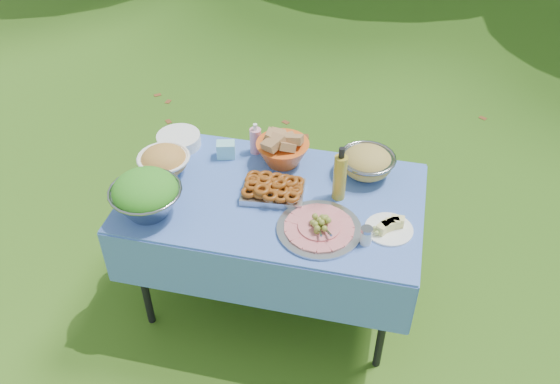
# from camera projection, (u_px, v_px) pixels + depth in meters

# --- Properties ---
(ground) EXTENTS (80.00, 80.00, 0.00)m
(ground) POSITION_uv_depth(u_px,v_px,m) (274.00, 296.00, 3.41)
(ground) COLOR #0E3309
(ground) RESTS_ON ground
(picnic_table) EXTENTS (1.46, 0.86, 0.76)m
(picnic_table) POSITION_uv_depth(u_px,v_px,m) (274.00, 250.00, 3.17)
(picnic_table) COLOR #84BDFF
(picnic_table) RESTS_ON ground
(salad_bowl) EXTENTS (0.35, 0.35, 0.22)m
(salad_bowl) POSITION_uv_depth(u_px,v_px,m) (146.00, 195.00, 2.76)
(salad_bowl) COLOR gray
(salad_bowl) RESTS_ON picnic_table
(pasta_bowl_white) EXTENTS (0.29, 0.29, 0.15)m
(pasta_bowl_white) POSITION_uv_depth(u_px,v_px,m) (164.00, 161.00, 3.02)
(pasta_bowl_white) COLOR white
(pasta_bowl_white) RESTS_ON picnic_table
(plate_stack) EXTENTS (0.27, 0.27, 0.07)m
(plate_stack) POSITION_uv_depth(u_px,v_px,m) (179.00, 140.00, 3.23)
(plate_stack) COLOR white
(plate_stack) RESTS_ON picnic_table
(wipes_box) EXTENTS (0.11, 0.09, 0.09)m
(wipes_box) POSITION_uv_depth(u_px,v_px,m) (226.00, 150.00, 3.14)
(wipes_box) COLOR #8BE5EB
(wipes_box) RESTS_ON picnic_table
(sanitizer_bottle) EXTENTS (0.07, 0.07, 0.18)m
(sanitizer_bottle) POSITION_uv_depth(u_px,v_px,m) (256.00, 138.00, 3.15)
(sanitizer_bottle) COLOR pink
(sanitizer_bottle) RESTS_ON picnic_table
(bread_bowl) EXTENTS (0.32, 0.32, 0.19)m
(bread_bowl) POSITION_uv_depth(u_px,v_px,m) (283.00, 148.00, 3.07)
(bread_bowl) COLOR #E15A1B
(bread_bowl) RESTS_ON picnic_table
(pasta_bowl_steel) EXTENTS (0.35, 0.35, 0.15)m
(pasta_bowl_steel) POSITION_uv_depth(u_px,v_px,m) (367.00, 162.00, 3.01)
(pasta_bowl_steel) COLOR gray
(pasta_bowl_steel) RESTS_ON picnic_table
(fried_tray) EXTENTS (0.32, 0.24, 0.07)m
(fried_tray) POSITION_uv_depth(u_px,v_px,m) (273.00, 189.00, 2.91)
(fried_tray) COLOR #B2B2B7
(fried_tray) RESTS_ON picnic_table
(charcuterie_platter) EXTENTS (0.51, 0.51, 0.09)m
(charcuterie_platter) POSITION_uv_depth(u_px,v_px,m) (319.00, 223.00, 2.71)
(charcuterie_platter) COLOR #A5A7AC
(charcuterie_platter) RESTS_ON picnic_table
(oil_bottle) EXTENTS (0.08, 0.08, 0.30)m
(oil_bottle) POSITION_uv_depth(u_px,v_px,m) (340.00, 173.00, 2.82)
(oil_bottle) COLOR #AA9427
(oil_bottle) RESTS_ON picnic_table
(cheese_plate) EXTENTS (0.24, 0.24, 0.06)m
(cheese_plate) POSITION_uv_depth(u_px,v_px,m) (390.00, 225.00, 2.72)
(cheese_plate) COLOR white
(cheese_plate) RESTS_ON picnic_table
(shaker) EXTENTS (0.07, 0.07, 0.09)m
(shaker) POSITION_uv_depth(u_px,v_px,m) (366.00, 236.00, 2.65)
(shaker) COLOR silver
(shaker) RESTS_ON picnic_table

